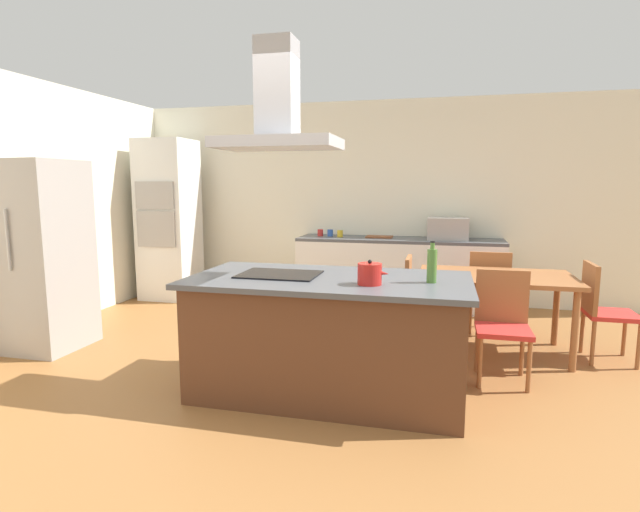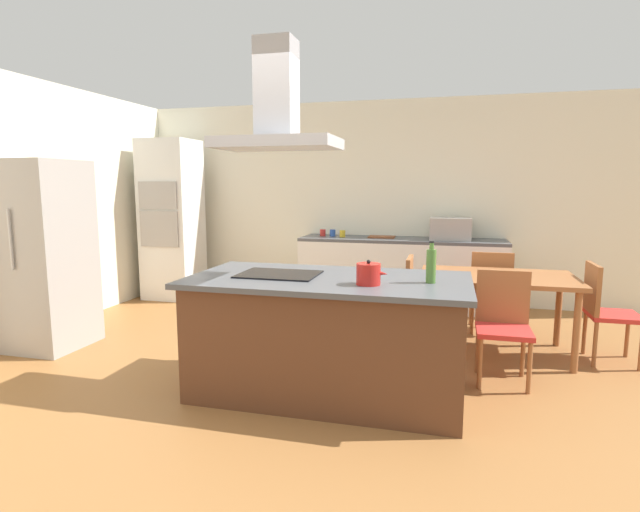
% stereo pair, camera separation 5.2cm
% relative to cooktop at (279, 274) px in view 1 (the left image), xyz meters
% --- Properties ---
extents(ground, '(16.00, 16.00, 0.00)m').
position_rel_cooktop_xyz_m(ground, '(0.39, 1.50, -0.91)').
color(ground, '#936033').
extents(wall_back, '(7.20, 0.10, 2.70)m').
position_rel_cooktop_xyz_m(wall_back, '(0.39, 3.25, 0.44)').
color(wall_back, silver).
rests_on(wall_back, ground).
extents(wall_left, '(0.10, 8.80, 2.70)m').
position_rel_cooktop_xyz_m(wall_left, '(-3.06, 1.00, 0.44)').
color(wall_left, silver).
rests_on(wall_left, ground).
extents(kitchen_island, '(2.08, 1.07, 0.90)m').
position_rel_cooktop_xyz_m(kitchen_island, '(0.39, 0.00, -0.45)').
color(kitchen_island, '#59331E').
rests_on(kitchen_island, ground).
extents(cooktop, '(0.60, 0.44, 0.01)m').
position_rel_cooktop_xyz_m(cooktop, '(0.00, 0.00, 0.00)').
color(cooktop, black).
rests_on(cooktop, kitchen_island).
extents(tea_kettle, '(0.22, 0.17, 0.17)m').
position_rel_cooktop_xyz_m(tea_kettle, '(0.73, -0.19, 0.07)').
color(tea_kettle, '#B21E19').
rests_on(tea_kettle, kitchen_island).
extents(olive_oil_bottle, '(0.07, 0.07, 0.30)m').
position_rel_cooktop_xyz_m(olive_oil_bottle, '(1.14, -0.02, 0.12)').
color(olive_oil_bottle, '#47722D').
rests_on(olive_oil_bottle, kitchen_island).
extents(back_counter, '(2.62, 0.62, 0.90)m').
position_rel_cooktop_xyz_m(back_counter, '(0.66, 2.88, -0.46)').
color(back_counter, silver).
rests_on(back_counter, ground).
extents(countertop_microwave, '(0.50, 0.38, 0.28)m').
position_rel_cooktop_xyz_m(countertop_microwave, '(1.27, 2.88, 0.13)').
color(countertop_microwave, '#9E9993').
rests_on(countertop_microwave, back_counter).
extents(coffee_mug_red, '(0.08, 0.08, 0.09)m').
position_rel_cooktop_xyz_m(coffee_mug_red, '(-0.40, 2.92, 0.04)').
color(coffee_mug_red, red).
rests_on(coffee_mug_red, back_counter).
extents(coffee_mug_blue, '(0.08, 0.08, 0.09)m').
position_rel_cooktop_xyz_m(coffee_mug_blue, '(-0.26, 2.93, 0.04)').
color(coffee_mug_blue, '#2D56B2').
rests_on(coffee_mug_blue, back_counter).
extents(coffee_mug_yellow, '(0.08, 0.08, 0.09)m').
position_rel_cooktop_xyz_m(coffee_mug_yellow, '(-0.12, 2.86, 0.04)').
color(coffee_mug_yellow, gold).
rests_on(coffee_mug_yellow, back_counter).
extents(cutting_board, '(0.34, 0.24, 0.02)m').
position_rel_cooktop_xyz_m(cutting_board, '(0.40, 2.93, 0.00)').
color(cutting_board, brown).
rests_on(cutting_board, back_counter).
extents(wall_oven_stack, '(0.70, 0.66, 2.20)m').
position_rel_cooktop_xyz_m(wall_oven_stack, '(-2.51, 2.65, 0.20)').
color(wall_oven_stack, silver).
rests_on(wall_oven_stack, ground).
extents(refrigerator, '(0.80, 0.73, 1.82)m').
position_rel_cooktop_xyz_m(refrigerator, '(-2.59, 0.38, 0.00)').
color(refrigerator, '#9E9993').
rests_on(refrigerator, ground).
extents(dining_table, '(1.40, 0.90, 0.75)m').
position_rel_cooktop_xyz_m(dining_table, '(1.70, 1.29, -0.24)').
color(dining_table, '#995B33').
rests_on(dining_table, ground).
extents(chair_at_right_end, '(0.42, 0.42, 0.89)m').
position_rel_cooktop_xyz_m(chair_at_right_end, '(2.62, 1.29, -0.40)').
color(chair_at_right_end, red).
rests_on(chair_at_right_end, ground).
extents(chair_at_left_end, '(0.42, 0.42, 0.89)m').
position_rel_cooktop_xyz_m(chair_at_left_end, '(0.79, 1.29, -0.40)').
color(chair_at_left_end, red).
rests_on(chair_at_left_end, ground).
extents(chair_facing_island, '(0.42, 0.42, 0.89)m').
position_rel_cooktop_xyz_m(chair_facing_island, '(1.70, 0.62, -0.40)').
color(chair_facing_island, red).
rests_on(chair_facing_island, ground).
extents(chair_facing_back_wall, '(0.42, 0.42, 0.89)m').
position_rel_cooktop_xyz_m(chair_facing_back_wall, '(1.70, 1.95, -0.40)').
color(chair_facing_back_wall, red).
rests_on(chair_facing_back_wall, ground).
extents(range_hood, '(0.90, 0.55, 0.78)m').
position_rel_cooktop_xyz_m(range_hood, '(0.00, 0.00, 1.20)').
color(range_hood, '#ADADB2').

